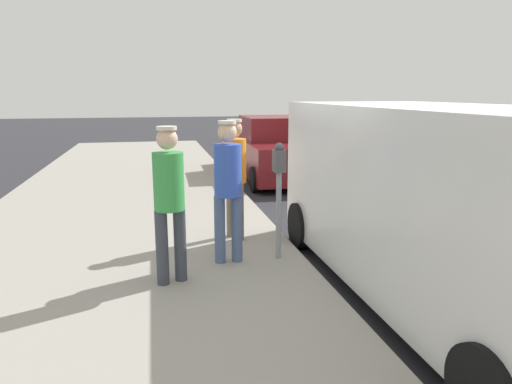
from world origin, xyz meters
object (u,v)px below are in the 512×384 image
object	(u,v)px
pedestrian_in_orange	(235,171)
parked_van	(445,200)
pedestrian_in_green	(169,195)
parked_sedan_behind	(275,151)
pedestrian_in_blue	(228,182)
parking_meter_near	(279,181)

from	to	relation	value
pedestrian_in_orange	parked_van	size ratio (longest dim) A/B	0.34
pedestrian_in_green	parked_sedan_behind	distance (m)	7.66
pedestrian_in_blue	parked_sedan_behind	xyz separation A→B (m)	(-2.31, -6.50, -0.44)
pedestrian_in_orange	parked_van	xyz separation A→B (m)	(-1.91, 2.27, -0.01)
parked_van	parked_sedan_behind	bearing A→B (deg)	-91.13
pedestrian_in_blue	parked_sedan_behind	bearing A→B (deg)	-109.60
pedestrian_in_green	parked_sedan_behind	xyz separation A→B (m)	(-3.05, -7.02, -0.43)
pedestrian_in_orange	pedestrian_in_blue	size ratio (longest dim) A/B	0.98
pedestrian_in_green	parked_sedan_behind	size ratio (longest dim) A/B	0.40
pedestrian_in_green	pedestrian_in_orange	xyz separation A→B (m)	(-0.99, -1.49, -0.01)
parking_meter_near	pedestrian_in_orange	world-z (taller)	pedestrian_in_orange
pedestrian_in_green	pedestrian_in_orange	world-z (taller)	pedestrian_in_green
pedestrian_in_green	pedestrian_in_blue	xyz separation A→B (m)	(-0.74, -0.52, 0.01)
pedestrian_in_orange	parked_sedan_behind	xyz separation A→B (m)	(-2.06, -5.53, -0.42)
parked_van	parked_sedan_behind	world-z (taller)	parked_van
pedestrian_in_orange	parked_sedan_behind	world-z (taller)	pedestrian_in_orange
pedestrian_in_green	parked_van	bearing A→B (deg)	164.89
pedestrian_in_green	parked_sedan_behind	world-z (taller)	pedestrian_in_green
pedestrian_in_orange	pedestrian_in_blue	bearing A→B (deg)	75.32
parked_van	pedestrian_in_blue	bearing A→B (deg)	-31.07
pedestrian_in_orange	pedestrian_in_blue	distance (m)	1.00
pedestrian_in_orange	pedestrian_in_blue	world-z (taller)	pedestrian_in_blue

